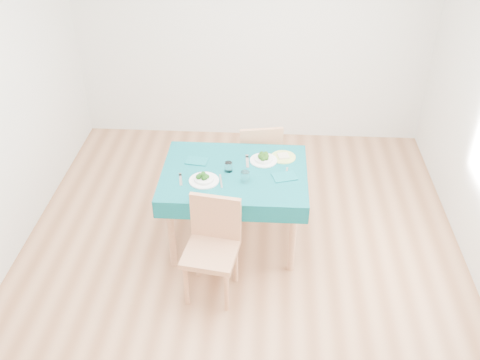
# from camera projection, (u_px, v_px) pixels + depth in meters

# --- Properties ---
(room_shell) EXTENTS (4.02, 4.52, 2.73)m
(room_shell) POSITION_uv_depth(u_px,v_px,m) (240.00, 126.00, 4.00)
(room_shell) COLOR #95603E
(room_shell) RESTS_ON ground
(table) EXTENTS (1.23, 0.94, 0.76)m
(table) POSITION_uv_depth(u_px,v_px,m) (235.00, 207.00, 4.77)
(table) COLOR #08545B
(table) RESTS_ON ground
(chair_near) EXTENTS (0.47, 0.50, 1.02)m
(chair_near) POSITION_uv_depth(u_px,v_px,m) (210.00, 245.00, 4.15)
(chair_near) COLOR tan
(chair_near) RESTS_ON ground
(chair_far) EXTENTS (0.49, 0.52, 1.03)m
(chair_far) POSITION_uv_depth(u_px,v_px,m) (258.00, 150.00, 5.32)
(chair_far) COLOR tan
(chair_far) RESTS_ON ground
(bowl_near) EXTENTS (0.25, 0.25, 0.08)m
(bowl_near) POSITION_uv_depth(u_px,v_px,m) (204.00, 177.00, 4.41)
(bowl_near) COLOR white
(bowl_near) RESTS_ON table
(bowl_far) EXTENTS (0.24, 0.24, 0.07)m
(bowl_far) POSITION_uv_depth(u_px,v_px,m) (264.00, 157.00, 4.67)
(bowl_far) COLOR white
(bowl_far) RESTS_ON table
(fork_near) EXTENTS (0.06, 0.17, 0.00)m
(fork_near) POSITION_uv_depth(u_px,v_px,m) (181.00, 180.00, 4.45)
(fork_near) COLOR silver
(fork_near) RESTS_ON table
(knife_near) EXTENTS (0.05, 0.20, 0.00)m
(knife_near) POSITION_uv_depth(u_px,v_px,m) (221.00, 181.00, 4.43)
(knife_near) COLOR silver
(knife_near) RESTS_ON table
(fork_far) EXTENTS (0.04, 0.19, 0.00)m
(fork_far) POSITION_uv_depth(u_px,v_px,m) (247.00, 162.00, 4.68)
(fork_far) COLOR silver
(fork_far) RESTS_ON table
(knife_far) EXTENTS (0.04, 0.20, 0.00)m
(knife_far) POSITION_uv_depth(u_px,v_px,m) (286.00, 174.00, 4.52)
(knife_far) COLOR silver
(knife_far) RESTS_ON table
(napkin_near) EXTENTS (0.20, 0.16, 0.01)m
(napkin_near) POSITION_uv_depth(u_px,v_px,m) (197.00, 161.00, 4.68)
(napkin_near) COLOR #0C5E65
(napkin_near) RESTS_ON table
(napkin_far) EXTENTS (0.23, 0.19, 0.01)m
(napkin_far) POSITION_uv_depth(u_px,v_px,m) (285.00, 177.00, 4.48)
(napkin_far) COLOR #0C5E65
(napkin_far) RESTS_ON table
(tumbler_center) EXTENTS (0.07, 0.07, 0.08)m
(tumbler_center) POSITION_uv_depth(u_px,v_px,m) (228.00, 167.00, 4.54)
(tumbler_center) COLOR white
(tumbler_center) RESTS_ON table
(tumbler_side) EXTENTS (0.07, 0.07, 0.10)m
(tumbler_side) POSITION_uv_depth(u_px,v_px,m) (245.00, 177.00, 4.40)
(tumbler_side) COLOR white
(tumbler_side) RESTS_ON table
(side_plate) EXTENTS (0.22, 0.22, 0.01)m
(side_plate) POSITION_uv_depth(u_px,v_px,m) (283.00, 157.00, 4.73)
(side_plate) COLOR #BBD065
(side_plate) RESTS_ON table
(bread_slice) EXTENTS (0.12, 0.12, 0.01)m
(bread_slice) POSITION_uv_depth(u_px,v_px,m) (283.00, 156.00, 4.73)
(bread_slice) COLOR beige
(bread_slice) RESTS_ON side_plate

